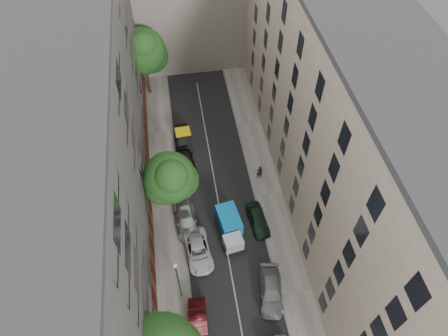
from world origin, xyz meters
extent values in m
plane|color=#4C4C49|center=(0.00, 0.00, 0.00)|extent=(120.00, 120.00, 0.00)
cube|color=black|center=(0.00, 0.00, 0.01)|extent=(8.00, 44.00, 0.02)
cube|color=gray|center=(-5.50, 0.00, 0.07)|extent=(3.00, 44.00, 0.15)
cube|color=gray|center=(5.50, 0.00, 0.07)|extent=(3.00, 44.00, 0.15)
cube|color=#4F4C4A|center=(-11.00, 0.00, 10.00)|extent=(8.00, 44.00, 20.00)
cube|color=#BFAC94|center=(11.00, 0.00, 10.00)|extent=(8.00, 44.00, 20.00)
cube|color=black|center=(0.60, -4.10, 0.49)|extent=(2.56, 5.01, 0.27)
cube|color=#ADAFB2|center=(0.60, -5.78, 1.29)|extent=(1.97, 1.67, 1.51)
cube|color=#0B88D7|center=(0.60, -3.30, 1.42)|extent=(2.41, 3.45, 1.60)
cylinder|color=black|center=(-0.24, -5.78, 0.37)|extent=(0.25, 0.74, 0.74)
cylinder|color=black|center=(1.44, -5.78, 0.37)|extent=(0.25, 0.74, 0.74)
cylinder|color=black|center=(-0.24, -2.68, 0.37)|extent=(0.25, 0.74, 0.74)
cylinder|color=black|center=(1.44, -2.68, 0.37)|extent=(0.25, 0.74, 0.74)
imported|color=#4A0E12|center=(-3.60, -12.62, 0.73)|extent=(1.73, 4.49, 1.46)
imported|color=silver|center=(-2.80, -5.80, 0.70)|extent=(2.75, 5.20, 1.39)
imported|color=#B6B5BA|center=(-3.60, -2.20, 0.73)|extent=(2.33, 5.13, 1.46)
imported|color=black|center=(-2.80, 5.40, 0.75)|extent=(2.41, 4.63, 1.51)
imported|color=black|center=(-2.80, 9.00, 0.74)|extent=(1.84, 4.60, 1.49)
imported|color=slate|center=(3.20, -10.80, 0.71)|extent=(2.70, 5.11, 1.41)
imported|color=black|center=(3.60, -3.30, 0.71)|extent=(2.03, 4.30, 1.42)
cylinder|color=#382619|center=(-4.60, -1.00, 1.68)|extent=(0.36, 0.36, 3.06)
cylinder|color=#382619|center=(-4.60, -1.00, 4.30)|extent=(0.24, 0.24, 2.19)
sphere|color=#23521B|center=(-4.60, -1.00, 6.45)|extent=(4.92, 4.92, 4.92)
sphere|color=#23521B|center=(-3.70, -0.60, 5.40)|extent=(3.69, 3.69, 3.69)
sphere|color=#23521B|center=(-5.30, -1.50, 5.84)|extent=(3.44, 3.44, 3.44)
sphere|color=#23521B|center=(-4.40, -1.80, 7.58)|extent=(3.20, 3.20, 3.20)
cylinder|color=#382619|center=(-6.40, 18.70, 1.72)|extent=(0.36, 0.36, 3.14)
cylinder|color=#382619|center=(-6.40, 18.70, 4.41)|extent=(0.24, 0.24, 2.24)
sphere|color=#23521B|center=(-6.40, 18.70, 6.60)|extent=(5.69, 5.69, 5.69)
sphere|color=#23521B|center=(-5.50, 19.10, 5.53)|extent=(4.27, 4.27, 4.27)
sphere|color=#23521B|center=(-7.10, 18.20, 5.97)|extent=(3.99, 3.99, 3.99)
sphere|color=#23521B|center=(-6.20, 17.90, 7.77)|extent=(3.70, 3.70, 3.70)
cylinder|color=#175232|center=(-4.80, -9.71, 3.22)|extent=(0.14, 0.14, 6.13)
sphere|color=silver|center=(-4.80, -9.71, 6.39)|extent=(0.36, 0.36, 0.36)
imported|color=black|center=(4.97, 2.35, 1.10)|extent=(0.71, 0.48, 1.91)
camera|label=1|loc=(-3.13, -23.64, 35.56)|focal=32.00mm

